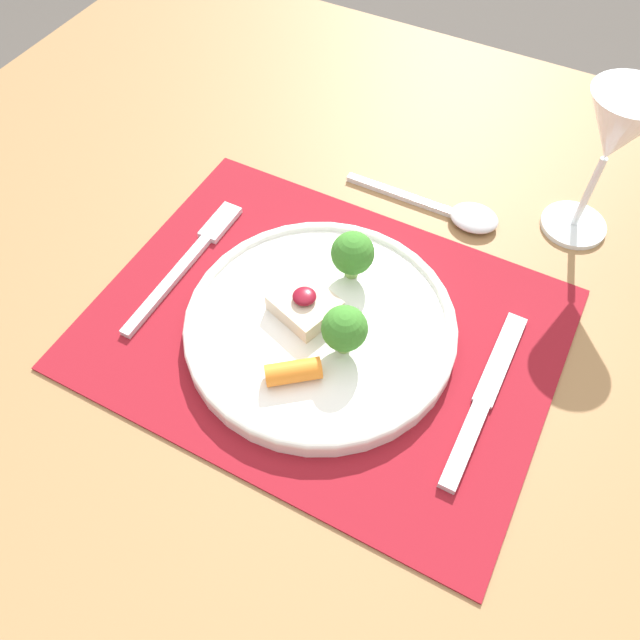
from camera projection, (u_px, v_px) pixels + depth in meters
ground_plane at (321, 537)px, 1.24m from camera, size 8.00×8.00×0.00m
dining_table at (322, 371)px, 0.71m from camera, size 1.26×1.16×0.73m
placemat at (323, 329)px, 0.64m from camera, size 0.46×0.35×0.00m
dinner_plate at (321, 322)px, 0.63m from camera, size 0.28×0.28×0.07m
fork at (192, 256)px, 0.69m from camera, size 0.02×0.21×0.01m
knife at (480, 407)px, 0.58m from camera, size 0.02×0.21×0.01m
spoon at (460, 214)px, 0.73m from camera, size 0.19×0.05×0.02m
wine_glass_near at (615, 135)px, 0.62m from camera, size 0.08×0.08×0.18m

